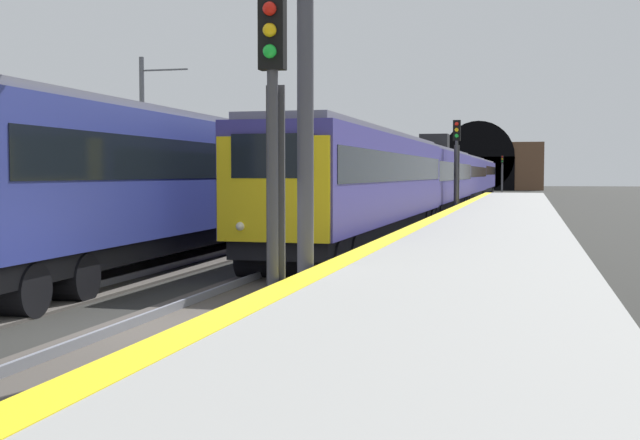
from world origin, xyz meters
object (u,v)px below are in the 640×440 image
train_main_approaching (450,177)px  railway_signal_far (502,170)px  railway_signal_mid (457,161)px  catenary_mast_near (143,141)px  train_adjacent_platform (280,177)px  railway_signal_near (273,136)px  overhead_signal_gantry (91,26)px

train_main_approaching → railway_signal_far: size_ratio=16.70×
railway_signal_mid → catenary_mast_near: (-8.64, 13.11, 0.79)m
train_adjacent_platform → railway_signal_far: size_ratio=8.18×
train_adjacent_platform → railway_signal_near: (-20.32, -6.17, 0.69)m
railway_signal_near → train_adjacent_platform: bearing=-163.1°
train_main_approaching → railway_signal_mid: bearing=6.8°
catenary_mast_near → overhead_signal_gantry: bearing=-155.8°
train_main_approaching → railway_signal_near: 47.70m
train_main_approaching → train_adjacent_platform: 27.68m
overhead_signal_gantry → catenary_mast_near: 22.18m
railway_signal_far → overhead_signal_gantry: bearing=-2.3°
train_adjacent_platform → railway_signal_far: bearing=-5.5°
railway_signal_near → railway_signal_far: (102.61, 0.00, -0.04)m
railway_signal_mid → catenary_mast_near: bearing=-56.6°
train_main_approaching → catenary_mast_near: (-25.51, 11.24, 1.69)m
catenary_mast_near → railway_signal_near: bearing=-149.4°
railway_signal_near → overhead_signal_gantry: 4.94m
train_main_approaching → railway_signal_far: railway_signal_far is taller
catenary_mast_near → train_adjacent_platform: bearing=-104.8°
train_adjacent_platform → railway_signal_near: railway_signal_near is taller
railway_signal_near → overhead_signal_gantry: (1.96, 4.02, 2.09)m
overhead_signal_gantry → catenary_mast_near: (20.20, 9.09, -1.20)m
catenary_mast_near → train_main_approaching: bearing=-23.8°
railway_signal_far → railway_signal_mid: bearing=0.0°
railway_signal_mid → catenary_mast_near: size_ratio=0.68×
train_main_approaching → railway_signal_near: size_ratio=16.44×
train_adjacent_platform → catenary_mast_near: 7.35m
railway_signal_mid → railway_signal_far: size_ratio=1.05×
railway_signal_near → railway_signal_far: bearing=-180.0°
train_main_approaching → railway_signal_mid: (-16.86, -1.87, 0.90)m
railway_signal_far → catenary_mast_near: catenary_mast_near is taller
railway_signal_far → train_adjacent_platform: bearing=-4.3°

